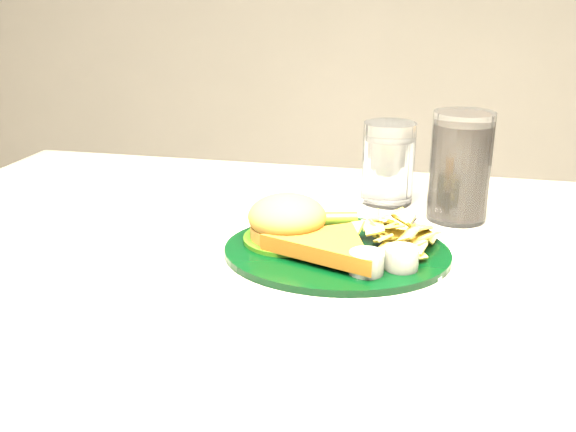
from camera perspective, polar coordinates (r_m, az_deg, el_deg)
name	(u,v)px	position (r m, az deg, el deg)	size (l,w,h in m)	color
dinner_plate	(337,231)	(0.79, 4.39, -1.37)	(0.28, 0.23, 0.06)	black
water_glass	(388,163)	(0.98, 8.90, 4.66)	(0.08, 0.08, 0.12)	white
cola_glass	(460,167)	(0.93, 15.06, 4.25)	(0.08, 0.08, 0.15)	black
fork_napkin	(402,250)	(0.81, 10.14, -2.99)	(0.13, 0.17, 0.01)	white
wrapped_straw	(340,204)	(0.97, 4.65, 1.04)	(0.21, 0.07, 0.01)	white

